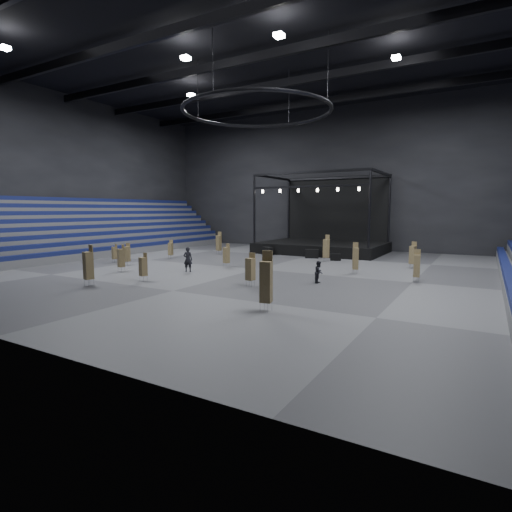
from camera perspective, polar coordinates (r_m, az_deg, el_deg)
The scene contains 28 objects.
floor at distance 33.94m, azimuth 0.12°, elevation -1.91°, with size 50.00×50.00×0.00m, color #4D4D50.
ceiling at distance 35.98m, azimuth 0.12°, elevation 27.75°, with size 50.00×42.00×0.20m, color black.
wall_back at distance 52.97m, azimuth 11.72°, elevation 10.78°, with size 50.00×0.20×18.00m, color black.
wall_left at distance 51.03m, azimuth -25.47°, elevation 10.45°, with size 0.20×42.00×18.00m, color black.
bleachers_left at distance 49.30m, azimuth -23.69°, elevation 2.22°, with size 7.20×40.00×6.40m.
stage at distance 48.46m, azimuth 9.73°, elevation 2.29°, with size 14.00×10.00×9.20m.
truss_ring at distance 34.50m, azimuth 0.12°, elevation 19.98°, with size 12.30×12.30×5.15m.
roof_girders at distance 35.70m, azimuth 0.12°, elevation 26.55°, with size 49.00×30.35×0.70m.
floodlights at distance 32.30m, azimuth -3.87°, elevation 27.59°, with size 28.60×16.60×0.25m.
flight_case_left at distance 44.71m, azimuth 1.65°, elevation 0.73°, with size 1.32×0.66×0.88m, color black.
flight_case_mid at distance 42.14m, azimuth 7.99°, elevation 0.33°, with size 1.38×0.69×0.92m, color black.
flight_case_right at distance 40.50m, azimuth 11.29°, elevation -0.16°, with size 1.02×0.51×0.68m, color black.
chair_stack_0 at distance 32.32m, azimuth 14.03°, elevation -0.28°, with size 0.57×0.57×2.48m.
chair_stack_1 at distance 42.31m, azimuth -12.10°, elevation 1.03°, with size 0.51×0.51×1.93m.
chair_stack_2 at distance 19.79m, azimuth 1.47°, elevation -3.55°, with size 0.66×0.66×3.03m.
chair_stack_3 at distance 30.02m, azimuth 21.99°, elevation -1.24°, with size 0.48×0.48×2.29m.
chair_stack_4 at distance 37.96m, azimuth -17.93°, elevation 0.32°, with size 0.54×0.54×2.04m.
chair_stack_5 at distance 26.26m, azimuth -0.80°, elevation -1.81°, with size 0.55×0.55×2.23m.
chair_stack_6 at distance 45.66m, azimuth -5.34°, elevation 1.92°, with size 0.49×0.49×2.55m.
chair_stack_7 at distance 34.27m, azimuth -18.71°, elevation -0.20°, with size 0.61×0.61×2.23m.
chair_stack_8 at distance 28.68m, azimuth -22.82°, elevation -1.17°, with size 0.64×0.64×2.72m.
chair_stack_9 at distance 29.30m, azimuth -15.81°, elevation -1.40°, with size 0.55×0.55×2.01m.
chair_stack_10 at distance 36.98m, azimuth 21.49°, elevation 0.21°, with size 0.59×0.59×2.31m.
chair_stack_11 at distance 39.47m, azimuth 10.00°, elevation 1.14°, with size 0.57×0.57×2.61m.
chair_stack_12 at distance 35.17m, azimuth -4.24°, elevation 0.18°, with size 0.56×0.56×2.09m.
chair_stack_13 at distance 40.51m, azimuth -19.55°, elevation 0.47°, with size 0.51×0.51×1.79m.
man_center at distance 32.99m, azimuth -9.70°, elevation -0.48°, with size 0.74×0.48×2.02m, color black.
crew_member at distance 27.82m, azimuth 8.98°, elevation -2.27°, with size 0.75×0.58×1.54m, color black.
Camera 1 is at (16.72, -29.10, 5.04)m, focal length 28.00 mm.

